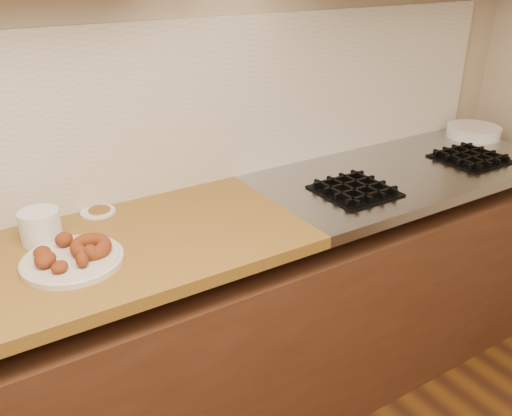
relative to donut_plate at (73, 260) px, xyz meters
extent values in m
cube|color=tan|center=(0.22, 0.35, 0.44)|extent=(4.00, 0.02, 2.70)
cube|color=#4E2D1C|center=(0.22, 0.04, -0.52)|extent=(3.60, 0.60, 0.77)
cube|color=#9EA0A5|center=(1.37, 0.04, -0.03)|extent=(1.30, 0.62, 0.04)
cube|color=beige|center=(0.22, 0.34, 0.29)|extent=(3.60, 0.02, 0.60)
cube|color=black|center=(1.02, -0.04, -0.01)|extent=(0.26, 0.26, 0.01)
cube|color=black|center=(0.93, -0.04, 0.01)|extent=(0.01, 0.24, 0.02)
cube|color=black|center=(1.02, -0.13, 0.01)|extent=(0.24, 0.01, 0.02)
cube|color=black|center=(0.99, -0.04, 0.01)|extent=(0.01, 0.24, 0.02)
cube|color=black|center=(1.02, -0.07, 0.01)|extent=(0.24, 0.01, 0.02)
cube|color=black|center=(1.05, -0.04, 0.01)|extent=(0.01, 0.24, 0.02)
cube|color=black|center=(1.02, -0.01, 0.01)|extent=(0.24, 0.01, 0.02)
cube|color=black|center=(1.11, -0.04, 0.01)|extent=(0.01, 0.24, 0.02)
cube|color=black|center=(1.02, 0.05, 0.01)|extent=(0.24, 0.01, 0.02)
cube|color=black|center=(1.67, -0.04, -0.01)|extent=(0.26, 0.26, 0.01)
cube|color=black|center=(1.58, -0.04, 0.01)|extent=(0.01, 0.24, 0.02)
cube|color=black|center=(1.67, -0.13, 0.01)|extent=(0.24, 0.01, 0.02)
cube|color=black|center=(1.64, -0.04, 0.01)|extent=(0.01, 0.24, 0.02)
cube|color=black|center=(1.67, -0.07, 0.01)|extent=(0.24, 0.01, 0.02)
cube|color=black|center=(1.70, -0.04, 0.01)|extent=(0.01, 0.24, 0.02)
cube|color=black|center=(1.67, -0.01, 0.01)|extent=(0.24, 0.01, 0.02)
cube|color=black|center=(1.76, -0.04, 0.01)|extent=(0.01, 0.24, 0.02)
cube|color=black|center=(1.67, 0.05, 0.01)|extent=(0.24, 0.01, 0.02)
cylinder|color=beige|center=(0.00, 0.00, 0.00)|extent=(0.28, 0.28, 0.02)
torus|color=brown|center=(0.06, 0.00, 0.03)|extent=(0.15, 0.15, 0.05)
ellipsoid|color=brown|center=(-0.07, 0.05, 0.02)|extent=(0.06, 0.06, 0.03)
ellipsoid|color=brown|center=(-0.07, -0.01, 0.03)|extent=(0.08, 0.09, 0.04)
ellipsoid|color=brown|center=(-0.05, -0.06, 0.02)|extent=(0.06, 0.06, 0.03)
ellipsoid|color=brown|center=(0.01, -0.06, 0.03)|extent=(0.04, 0.05, 0.05)
ellipsoid|color=brown|center=(0.00, 0.08, 0.03)|extent=(0.07, 0.07, 0.04)
ellipsoid|color=brown|center=(0.04, -0.04, 0.03)|extent=(0.05, 0.06, 0.04)
cylinder|color=white|center=(-0.04, 0.18, 0.04)|extent=(0.16, 0.16, 0.10)
cylinder|color=white|center=(0.16, 0.29, 0.00)|extent=(0.15, 0.15, 0.01)
cylinder|color=#A0702C|center=(0.17, 0.29, 0.00)|extent=(0.09, 0.09, 0.01)
cylinder|color=silver|center=(1.95, 0.17, 0.00)|extent=(0.25, 0.25, 0.01)
cylinder|color=silver|center=(1.95, 0.17, 0.01)|extent=(0.25, 0.25, 0.01)
cylinder|color=silver|center=(1.95, 0.17, 0.02)|extent=(0.25, 0.25, 0.01)
cylinder|color=silver|center=(1.95, 0.17, 0.04)|extent=(0.25, 0.25, 0.01)
camera|label=1|loc=(-0.27, -1.39, 0.78)|focal=38.00mm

